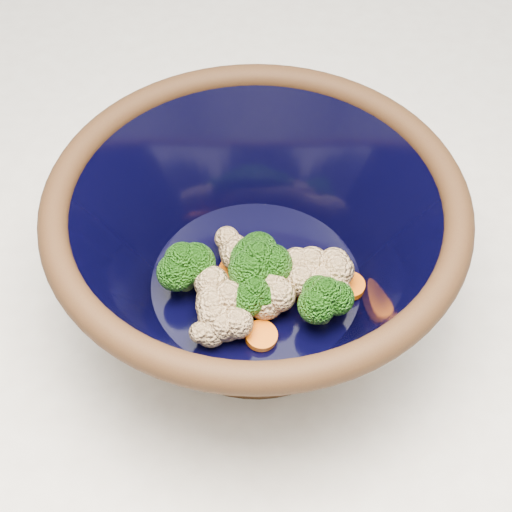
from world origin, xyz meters
name	(u,v)px	position (x,y,z in m)	size (l,w,h in m)	color
counter	(317,424)	(0.00, 0.00, 0.45)	(1.20, 1.20, 0.90)	beige
mixing_bowl	(256,245)	(-0.08, -0.11, 0.98)	(0.38, 0.38, 0.14)	black
vegetable_pile	(259,279)	(-0.08, -0.12, 0.95)	(0.17, 0.11, 0.06)	#608442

